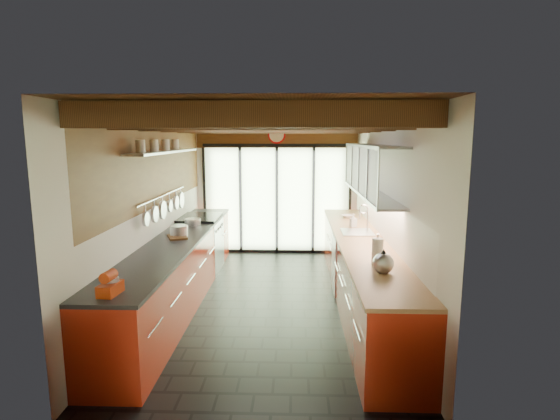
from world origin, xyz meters
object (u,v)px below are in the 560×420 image
object	(u,v)px
kettle	(383,262)
soap_bottle	(353,220)
bowl	(347,216)
stand_mixer	(110,285)
paper_towel	(377,251)

from	to	relation	value
kettle	soap_bottle	world-z (taller)	kettle
soap_bottle	bowl	distance (m)	0.81
stand_mixer	soap_bottle	bearing A→B (deg)	50.30
kettle	soap_bottle	bearing A→B (deg)	90.00
stand_mixer	kettle	bearing A→B (deg)	15.89
stand_mixer	bowl	distance (m)	4.63
paper_towel	soap_bottle	world-z (taller)	paper_towel
kettle	soap_bottle	size ratio (longest dim) A/B	1.43
stand_mixer	bowl	size ratio (longest dim) A/B	1.31
paper_towel	soap_bottle	bearing A→B (deg)	90.00
bowl	kettle	bearing A→B (deg)	-90.00
kettle	paper_towel	bearing A→B (deg)	90.00
stand_mixer	bowl	world-z (taller)	stand_mixer
paper_towel	soap_bottle	size ratio (longest dim) A/B	1.62
stand_mixer	paper_towel	bearing A→B (deg)	22.46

